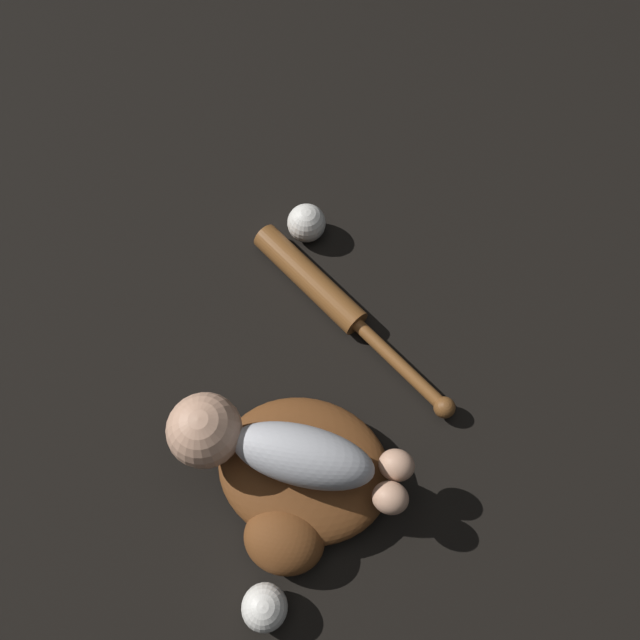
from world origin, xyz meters
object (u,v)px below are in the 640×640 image
baseball (306,223)px  baseball_spare (265,607)px  baby_figure (269,447)px  baseball_glove (301,480)px  baseball_bat (328,296)px

baseball → baseball_spare: 0.71m
baseball → baby_figure: bearing=92.2°
baseball_glove → baseball_bat: (0.00, -0.36, -0.02)m
baseball_spare → baseball_bat: bearing=-92.1°
baseball_bat → baseball: (0.07, -0.15, 0.01)m
baseball_spare → baseball: bearing=-86.3°
baseball_bat → baseball: bearing=-66.7°
baby_figure → baseball_bat: baby_figure is taller
baseball_glove → baseball: (0.07, -0.51, -0.00)m
baby_figure → baseball_bat: 0.35m
baseball_bat → baseball_spare: size_ratio=5.82×
baby_figure → baseball_bat: (-0.05, -0.33, -0.11)m
baseball → baseball_spare: baseball is taller
baby_figure → baseball: baby_figure is taller
baby_figure → baseball_bat: bearing=-98.1°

